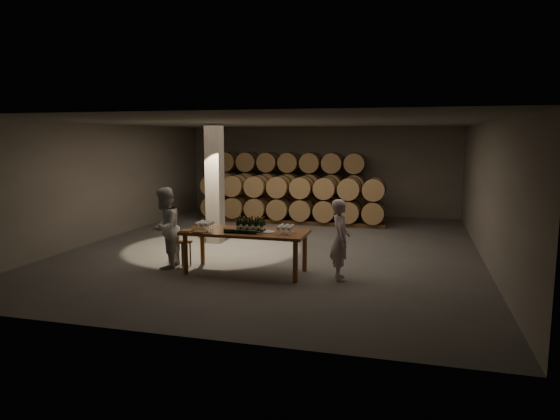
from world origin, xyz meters
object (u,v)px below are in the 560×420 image
(notebook_near, at_px, (200,232))
(stool, at_px, (185,245))
(person_woman, at_px, (165,228))
(person_man, at_px, (340,240))
(tasting_table, at_px, (246,236))
(bottle_cluster, at_px, (251,226))
(plate, at_px, (268,232))

(notebook_near, relative_size, stool, 0.45)
(notebook_near, distance_m, stool, 0.98)
(person_woman, bearing_deg, person_man, 83.58)
(tasting_table, relative_size, stool, 4.50)
(bottle_cluster, distance_m, notebook_near, 1.06)
(tasting_table, distance_m, plate, 0.51)
(bottle_cluster, bearing_deg, tasting_table, 168.89)
(plate, relative_size, notebook_near, 1.18)
(tasting_table, bearing_deg, bottle_cluster, -11.11)
(stool, distance_m, person_man, 3.50)
(stool, height_order, person_man, person_man)
(person_woman, bearing_deg, plate, 83.32)
(bottle_cluster, relative_size, notebook_near, 2.31)
(plate, bearing_deg, person_man, 1.80)
(bottle_cluster, distance_m, stool, 1.71)
(bottle_cluster, bearing_deg, person_man, 1.25)
(person_woman, bearing_deg, bottle_cluster, 83.71)
(plate, height_order, person_woman, person_woman)
(person_man, bearing_deg, person_woman, 74.45)
(tasting_table, bearing_deg, notebook_near, -153.09)
(tasting_table, distance_m, person_man, 2.00)
(plate, xyz_separation_m, person_man, (1.50, 0.05, -0.09))
(plate, distance_m, person_man, 1.50)
(stool, height_order, person_woman, person_woman)
(tasting_table, xyz_separation_m, person_woman, (-1.83, -0.08, 0.09))
(stool, distance_m, person_woman, 0.59)
(bottle_cluster, relative_size, person_woman, 0.34)
(person_man, xyz_separation_m, person_woman, (-3.83, -0.09, 0.07))
(tasting_table, xyz_separation_m, person_man, (2.00, 0.02, 0.02))
(notebook_near, xyz_separation_m, person_man, (2.84, 0.44, -0.10))
(plate, bearing_deg, person_woman, -178.87)
(tasting_table, bearing_deg, person_woman, -177.58)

